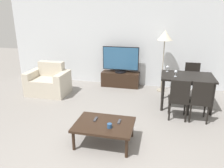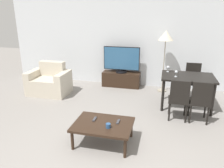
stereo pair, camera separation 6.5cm
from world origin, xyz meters
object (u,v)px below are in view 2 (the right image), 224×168
(tv, at_px, (121,60))
(wine_glass_center, at_px, (176,72))
(dining_chair_far, at_px, (193,79))
(dining_chair_near, at_px, (179,98))
(dining_chair_near_right, at_px, (200,100))
(remote_secondary, at_px, (95,119))
(cup_white_near, at_px, (108,126))
(remote_primary, at_px, (118,122))
(coffee_table, at_px, (103,126))
(tv_stand, at_px, (121,79))
(dining_table, at_px, (187,80))
(wine_glass_left, at_px, (168,68))
(armchair, at_px, (49,82))
(floor_lamp, at_px, (166,38))

(tv, height_order, wine_glass_center, tv)
(dining_chair_far, xyz_separation_m, wine_glass_center, (-0.47, -0.86, 0.38))
(dining_chair_near, height_order, wine_glass_center, wine_glass_center)
(dining_chair_far, distance_m, dining_chair_near_right, 1.43)
(remote_secondary, bearing_deg, dining_chair_near_right, 30.07)
(cup_white_near, distance_m, wine_glass_center, 2.18)
(remote_primary, bearing_deg, tv, 100.51)
(coffee_table, relative_size, dining_chair_near, 1.11)
(dining_chair_far, distance_m, remote_secondary, 3.09)
(tv_stand, relative_size, coffee_table, 1.13)
(dining_table, relative_size, wine_glass_left, 7.88)
(dining_chair_near_right, relative_size, cup_white_near, 11.14)
(armchair, bearing_deg, wine_glass_left, 3.57)
(wine_glass_center, bearing_deg, remote_primary, -120.16)
(tv_stand, distance_m, dining_table, 2.10)
(dining_chair_far, relative_size, remote_secondary, 5.85)
(coffee_table, xyz_separation_m, remote_primary, (0.23, 0.10, 0.05))
(dining_chair_far, bearing_deg, dining_chair_near, -105.68)
(tv, distance_m, remote_primary, 2.93)
(remote_secondary, bearing_deg, dining_chair_far, 53.73)
(coffee_table, relative_size, remote_secondary, 6.49)
(dining_chair_near, xyz_separation_m, remote_primary, (-1.01, -1.05, -0.10))
(dining_chair_near, xyz_separation_m, cup_white_near, (-1.13, -1.27, -0.08))
(tv_stand, distance_m, coffee_table, 2.97)
(dining_table, bearing_deg, coffee_table, -127.75)
(dining_chair_near, bearing_deg, dining_chair_near_right, 0.00)
(dining_table, distance_m, dining_chair_near_right, 0.76)
(dining_chair_near, bearing_deg, tv, 130.65)
(dining_chair_near_right, bearing_deg, wine_glass_left, 123.96)
(tv, height_order, remote_secondary, tv)
(coffee_table, relative_size, remote_primary, 6.49)
(dining_table, height_order, wine_glass_center, wine_glass_center)
(tv, height_order, dining_table, tv)
(coffee_table, relative_size, floor_lamp, 0.58)
(dining_chair_near_right, height_order, wine_glass_center, wine_glass_center)
(tv_stand, bearing_deg, dining_table, -31.82)
(coffee_table, bearing_deg, wine_glass_left, 64.58)
(dining_table, relative_size, remote_secondary, 7.67)
(coffee_table, height_order, remote_secondary, remote_secondary)
(tv, xyz_separation_m, wine_glass_center, (1.47, -1.22, 0.05))
(dining_table, bearing_deg, tv_stand, 148.18)
(tv_stand, relative_size, wine_glass_center, 7.52)
(floor_lamp, xyz_separation_m, cup_white_near, (-0.78, -2.95, -1.07))
(dining_chair_far, bearing_deg, tv, 169.45)
(armchair, xyz_separation_m, cup_white_near, (2.18, -2.04, 0.10))
(armchair, xyz_separation_m, remote_secondary, (1.88, -1.83, 0.07))
(wine_glass_left, bearing_deg, cup_white_near, -111.67)
(cup_white_near, bearing_deg, wine_glass_center, 60.11)
(armchair, height_order, wine_glass_center, wine_glass_center)
(tv, bearing_deg, coffee_table, -84.30)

